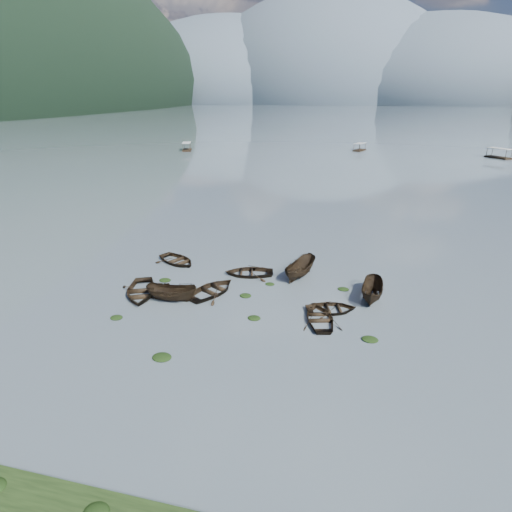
% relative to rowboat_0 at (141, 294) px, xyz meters
% --- Properties ---
extents(ground_plane, '(2400.00, 2400.00, 0.00)m').
position_rel_rowboat_0_xyz_m(ground_plane, '(8.71, -6.04, 0.00)').
color(ground_plane, '#536068').
extents(haze_mtn_a, '(520.00, 520.00, 280.00)m').
position_rel_rowboat_0_xyz_m(haze_mtn_a, '(-251.29, 893.96, 0.00)').
color(haze_mtn_a, '#475666').
rests_on(haze_mtn_a, ground).
extents(haze_mtn_b, '(520.00, 520.00, 340.00)m').
position_rel_rowboat_0_xyz_m(haze_mtn_b, '(-51.29, 893.96, 0.00)').
color(haze_mtn_b, '#475666').
rests_on(haze_mtn_b, ground).
extents(haze_mtn_c, '(520.00, 520.00, 260.00)m').
position_rel_rowboat_0_xyz_m(haze_mtn_c, '(148.71, 893.96, 0.00)').
color(haze_mtn_c, '#475666').
rests_on(haze_mtn_c, ground).
extents(rowboat_0, '(5.25, 6.04, 1.04)m').
position_rel_rowboat_0_xyz_m(rowboat_0, '(0.00, 0.00, 0.00)').
color(rowboat_0, black).
rests_on(rowboat_0, ground).
extents(rowboat_1, '(5.24, 5.83, 0.99)m').
position_rel_rowboat_0_xyz_m(rowboat_1, '(5.88, 1.64, 0.00)').
color(rowboat_1, black).
rests_on(rowboat_1, ground).
extents(rowboat_2, '(4.44, 1.84, 1.69)m').
position_rel_rowboat_0_xyz_m(rowboat_2, '(3.05, -0.36, 0.00)').
color(rowboat_2, black).
rests_on(rowboat_2, ground).
extents(rowboat_3, '(3.91, 4.78, 0.87)m').
position_rel_rowboat_0_xyz_m(rowboat_3, '(15.26, -0.78, 0.00)').
color(rowboat_3, black).
rests_on(rowboat_3, ground).
extents(rowboat_4, '(4.66, 3.90, 0.83)m').
position_rel_rowboat_0_xyz_m(rowboat_4, '(16.02, 0.83, 0.00)').
color(rowboat_4, black).
rests_on(rowboat_4, ground).
extents(rowboat_5, '(2.22, 4.75, 1.77)m').
position_rel_rowboat_0_xyz_m(rowboat_5, '(19.19, 3.67, 0.00)').
color(rowboat_5, black).
rests_on(rowboat_5, ground).
extents(rowboat_6, '(5.62, 5.13, 0.95)m').
position_rel_rowboat_0_xyz_m(rowboat_6, '(0.21, 7.16, 0.00)').
color(rowboat_6, black).
rests_on(rowboat_6, ground).
extents(rowboat_7, '(5.13, 4.14, 0.94)m').
position_rel_rowboat_0_xyz_m(rowboat_7, '(8.02, 6.00, 0.00)').
color(rowboat_7, black).
rests_on(rowboat_7, ground).
extents(rowboat_8, '(3.30, 5.04, 1.82)m').
position_rel_rowboat_0_xyz_m(rowboat_8, '(12.73, 6.78, 0.00)').
color(rowboat_8, black).
rests_on(rowboat_8, ground).
extents(weed_clump_0, '(0.98, 0.80, 0.21)m').
position_rel_rowboat_0_xyz_m(weed_clump_0, '(0.09, -3.98, 0.00)').
color(weed_clump_0, black).
rests_on(weed_clump_0, ground).
extents(weed_clump_1, '(1.00, 0.80, 0.22)m').
position_rel_rowboat_0_xyz_m(weed_clump_1, '(10.35, -1.65, 0.00)').
color(weed_clump_1, black).
rests_on(weed_clump_1, ground).
extents(weed_clump_2, '(1.29, 1.03, 0.28)m').
position_rel_rowboat_0_xyz_m(weed_clump_2, '(5.67, -7.80, 0.00)').
color(weed_clump_2, black).
rests_on(weed_clump_2, ground).
extents(weed_clump_3, '(1.00, 0.84, 0.22)m').
position_rel_rowboat_0_xyz_m(weed_clump_3, '(8.79, 1.74, 0.00)').
color(weed_clump_3, black).
rests_on(weed_clump_3, ground).
extents(weed_clump_4, '(1.15, 0.91, 0.24)m').
position_rel_rowboat_0_xyz_m(weed_clump_4, '(18.87, -2.59, 0.00)').
color(weed_clump_4, black).
rests_on(weed_clump_4, ground).
extents(weed_clump_5, '(1.10, 0.89, 0.23)m').
position_rel_rowboat_0_xyz_m(weed_clump_5, '(0.83, 2.97, 0.00)').
color(weed_clump_5, black).
rests_on(weed_clump_5, ground).
extents(weed_clump_6, '(0.85, 0.71, 0.18)m').
position_rel_rowboat_0_xyz_m(weed_clump_6, '(10.36, 4.42, 0.00)').
color(weed_clump_6, black).
rests_on(weed_clump_6, ground).
extents(weed_clump_7, '(0.99, 0.79, 0.22)m').
position_rel_rowboat_0_xyz_m(weed_clump_7, '(16.82, 4.87, 0.00)').
color(weed_clump_7, black).
rests_on(weed_clump_7, ground).
extents(pontoon_left, '(4.22, 6.45, 2.29)m').
position_rel_rowboat_0_xyz_m(pontoon_left, '(-32.39, 89.20, 0.00)').
color(pontoon_left, black).
rests_on(pontoon_left, ground).
extents(pontoon_centre, '(4.12, 6.01, 2.13)m').
position_rel_rowboat_0_xyz_m(pontoon_centre, '(18.73, 100.93, 0.00)').
color(pontoon_centre, black).
rests_on(pontoon_centre, ground).
extents(pontoon_right, '(5.98, 6.78, 2.47)m').
position_rel_rowboat_0_xyz_m(pontoon_right, '(54.92, 93.82, 0.00)').
color(pontoon_right, black).
rests_on(pontoon_right, ground).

